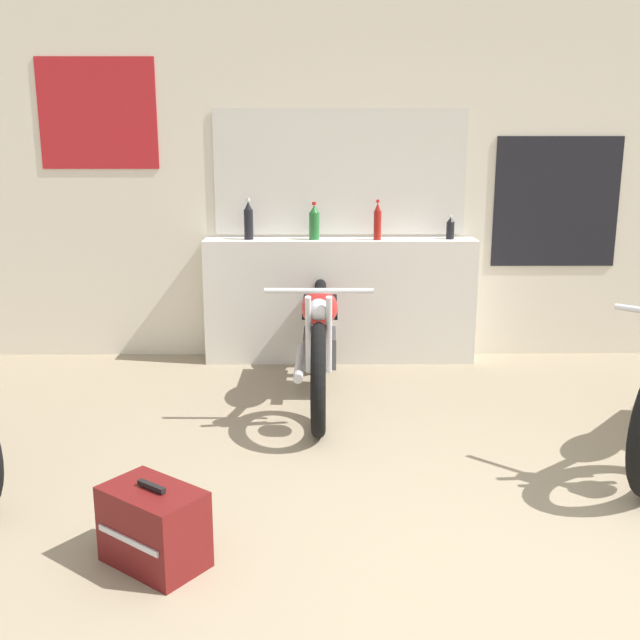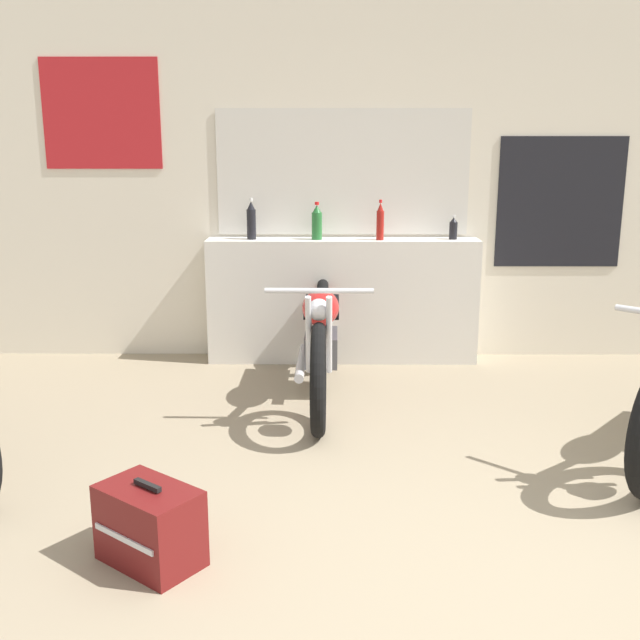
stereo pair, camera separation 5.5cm
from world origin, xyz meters
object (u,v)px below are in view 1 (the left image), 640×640
(bottle_left_center, at_px, (314,223))
(hard_case_darkred, at_px, (154,527))
(bottle_leftmost, at_px, (249,221))
(bottle_right_center, at_px, (450,228))
(bottle_center, at_px, (377,222))
(motorcycle_red, at_px, (319,337))

(bottle_left_center, height_order, hard_case_darkred, bottle_left_center)
(bottle_leftmost, height_order, bottle_right_center, bottle_leftmost)
(bottle_right_center, distance_m, hard_case_darkred, 3.49)
(bottle_center, height_order, motorcycle_red, bottle_center)
(bottle_left_center, relative_size, bottle_center, 0.94)
(bottle_leftmost, relative_size, bottle_right_center, 1.72)
(bottle_left_center, bearing_deg, bottle_leftmost, 178.75)
(bottle_leftmost, bearing_deg, bottle_right_center, 0.30)
(motorcycle_red, bearing_deg, bottle_left_center, 92.21)
(motorcycle_red, distance_m, hard_case_darkred, 2.19)
(bottle_center, height_order, hard_case_darkred, bottle_center)
(bottle_left_center, distance_m, motorcycle_red, 1.07)
(bottle_left_center, bearing_deg, motorcycle_red, -87.79)
(bottle_leftmost, relative_size, hard_case_darkred, 0.64)
(bottle_left_center, xyz_separation_m, hard_case_darkred, (-0.66, -2.90, -0.92))
(bottle_right_center, bearing_deg, bottle_center, -175.77)
(bottle_right_center, relative_size, hard_case_darkred, 0.37)
(bottle_left_center, bearing_deg, bottle_right_center, 1.05)
(bottle_center, bearing_deg, bottle_leftmost, 178.04)
(bottle_leftmost, xyz_separation_m, bottle_right_center, (1.54, 0.01, -0.06))
(bottle_right_center, bearing_deg, hard_case_darkred, -120.18)
(bottle_left_center, relative_size, bottle_right_center, 1.56)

